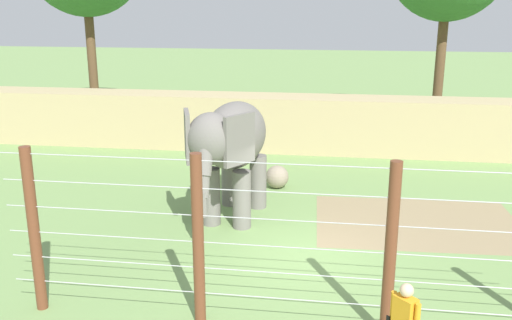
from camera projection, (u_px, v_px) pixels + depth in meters
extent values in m
plane|color=#759956|center=(303.00, 256.00, 13.64)|extent=(120.00, 120.00, 0.00)
cube|color=#937F5B|center=(417.00, 223.00, 15.68)|extent=(5.72, 4.13, 0.01)
cube|color=tan|center=(320.00, 124.00, 22.95)|extent=(36.00, 1.80, 2.22)
cylinder|color=slate|center=(242.00, 199.00, 15.16)|extent=(0.50, 0.50, 1.59)
cylinder|color=slate|center=(211.00, 196.00, 15.40)|extent=(0.50, 0.50, 1.59)
cylinder|color=slate|center=(258.00, 182.00, 16.67)|extent=(0.50, 0.50, 1.59)
cylinder|color=slate|center=(230.00, 179.00, 16.90)|extent=(0.50, 0.50, 1.59)
ellipsoid|color=slate|center=(235.00, 135.00, 15.61)|extent=(1.96, 3.14, 1.82)
ellipsoid|color=slate|center=(211.00, 139.00, 13.81)|extent=(1.39, 1.28, 1.31)
cube|color=slate|center=(239.00, 140.00, 13.73)|extent=(0.65, 0.92, 1.25)
cube|color=slate|center=(187.00, 136.00, 14.09)|extent=(0.42, 1.01, 1.25)
cylinder|color=slate|center=(205.00, 163.00, 13.48)|extent=(0.43, 0.60, 0.71)
cylinder|color=slate|center=(203.00, 184.00, 13.49)|extent=(0.35, 0.44, 0.67)
cylinder|color=slate|center=(202.00, 204.00, 13.53)|extent=(0.26, 0.26, 0.62)
cylinder|color=slate|center=(252.00, 127.00, 17.16)|extent=(0.16, 0.36, 0.91)
sphere|color=gray|center=(277.00, 177.00, 18.51)|extent=(0.76, 0.76, 0.76)
cylinder|color=brown|center=(34.00, 230.00, 10.88)|extent=(0.22, 0.22, 3.34)
cylinder|color=brown|center=(198.00, 240.00, 10.42)|extent=(0.22, 0.22, 3.34)
cylinder|color=brown|center=(390.00, 252.00, 9.94)|extent=(0.22, 0.22, 3.34)
cylinder|color=#B7B7BC|center=(293.00, 299.00, 10.47)|extent=(11.03, 0.02, 0.02)
cylinder|color=#B7B7BC|center=(293.00, 274.00, 10.32)|extent=(11.03, 0.02, 0.02)
cylinder|color=#B7B7BC|center=(294.00, 248.00, 10.18)|extent=(11.03, 0.02, 0.02)
cylinder|color=#B7B7BC|center=(294.00, 221.00, 10.04)|extent=(11.03, 0.02, 0.02)
cylinder|color=#B7B7BC|center=(295.00, 193.00, 9.90)|extent=(11.03, 0.02, 0.02)
cylinder|color=#B7B7BC|center=(296.00, 165.00, 9.76)|extent=(11.03, 0.02, 0.02)
cube|color=orange|center=(405.00, 313.00, 8.96)|extent=(0.41, 0.41, 0.56)
sphere|color=beige|center=(407.00, 290.00, 8.85)|extent=(0.22, 0.22, 0.22)
cylinder|color=orange|center=(417.00, 320.00, 8.77)|extent=(0.13, 0.13, 0.54)
cylinder|color=orange|center=(393.00, 307.00, 9.14)|extent=(0.13, 0.13, 0.54)
cube|color=black|center=(388.00, 320.00, 9.17)|extent=(0.06, 0.06, 0.14)
cylinder|color=brown|center=(92.00, 65.00, 27.97)|extent=(0.44, 0.44, 5.76)
cylinder|color=brown|center=(439.00, 72.00, 25.96)|extent=(0.44, 0.44, 5.57)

